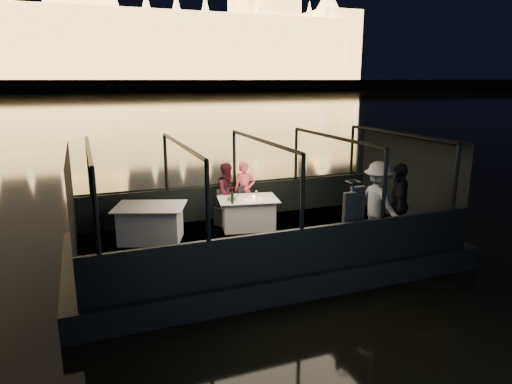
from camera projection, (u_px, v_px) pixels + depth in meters
name	position (u px, v px, depth m)	size (l,w,h in m)	color
river_water	(100.00, 103.00, 83.18)	(500.00, 500.00, 0.00)	black
boat_hull	(262.00, 260.00, 10.67)	(8.60, 4.40, 1.00)	black
boat_deck	(262.00, 241.00, 10.55)	(8.00, 4.00, 0.04)	black
gunwale_port	(235.00, 200.00, 12.25)	(8.00, 0.08, 0.90)	black
gunwale_starboard	(301.00, 251.00, 8.63)	(8.00, 0.08, 0.90)	black
cabin_glass_port	(234.00, 158.00, 11.98)	(8.00, 0.02, 1.40)	#99B2B2
cabin_glass_starboard	(303.00, 192.00, 8.35)	(8.00, 0.02, 1.40)	#99B2B2
cabin_roof_glass	(263.00, 141.00, 10.00)	(8.00, 4.00, 0.02)	#99B2B2
end_wall_fore	(72.00, 209.00, 8.88)	(0.02, 4.00, 2.30)	black
end_wall_aft	(407.00, 178.00, 11.66)	(0.02, 4.00, 2.30)	black
canopy_ribs	(262.00, 192.00, 10.27)	(8.00, 4.00, 2.30)	black
embankment	(86.00, 87.00, 200.77)	(400.00, 140.00, 6.00)	#423D33
parliament_building	(81.00, 7.00, 162.32)	(220.00, 32.00, 60.00)	#F2D18C
dining_table_central	(248.00, 213.00, 11.31)	(1.45, 1.05, 0.77)	white
dining_table_aft	(151.00, 224.00, 10.43)	(1.56, 1.13, 0.83)	white
chair_port_left	(225.00, 208.00, 11.54)	(0.42, 0.42, 0.90)	black
chair_port_right	(247.00, 206.00, 11.75)	(0.43, 0.43, 0.93)	black
coat_stand	(352.00, 218.00, 9.18)	(0.47, 0.38, 1.69)	black
person_woman_coral	(245.00, 192.00, 11.93)	(0.56, 0.37, 1.54)	#E6535D
person_man_maroon	(228.00, 193.00, 11.77)	(0.74, 0.57, 1.54)	#391018
passenger_stripe	(378.00, 207.00, 10.18)	(1.21, 0.68, 1.88)	silver
passenger_dark	(398.00, 206.00, 10.19)	(1.08, 0.45, 1.84)	black
wine_bottle	(232.00, 197.00, 10.70)	(0.07, 0.07, 0.33)	#13351D
bread_basket	(232.00, 199.00, 10.99)	(0.22, 0.22, 0.09)	brown
amber_candle	(254.00, 198.00, 11.13)	(0.05, 0.05, 0.08)	orange
plate_near	(265.00, 199.00, 11.10)	(0.23, 0.23, 0.01)	white
plate_far	(233.00, 200.00, 10.99)	(0.26, 0.26, 0.02)	silver
wine_glass_white	(238.00, 199.00, 10.79)	(0.07, 0.07, 0.20)	white
wine_glass_red	(256.00, 194.00, 11.30)	(0.06, 0.06, 0.17)	silver
wine_glass_empty	(256.00, 197.00, 10.94)	(0.06, 0.06, 0.18)	white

